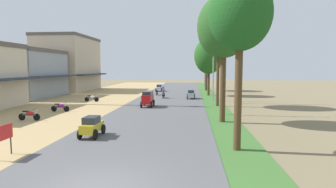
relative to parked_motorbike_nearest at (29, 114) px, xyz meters
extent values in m
cube|color=#999EA8|center=(-10.30, 16.70, 2.65)|extent=(6.43, 10.34, 6.40)
cube|color=#2D3847|center=(-6.49, 16.70, 2.52)|extent=(1.20, 10.34, 0.25)
cube|color=#59514C|center=(-10.30, 16.70, 6.10)|extent=(6.63, 10.54, 0.50)
cube|color=#C6B299|center=(-10.30, 28.91, 4.25)|extent=(8.14, 12.22, 9.60)
cube|color=#2D3847|center=(-5.63, 28.91, 2.52)|extent=(1.20, 12.22, 0.25)
cube|color=#59514C|center=(-10.30, 28.91, 9.30)|extent=(8.34, 12.42, 0.50)
cylinder|color=black|center=(0.59, 0.00, -0.21)|extent=(0.56, 0.06, 0.56)
cylinder|color=black|center=(-0.65, 0.00, -0.21)|extent=(0.56, 0.06, 0.56)
cube|color=#333338|center=(-0.03, 0.00, -0.03)|extent=(1.12, 0.12, 0.12)
ellipsoid|color=red|center=(0.05, 0.00, 0.11)|extent=(0.64, 0.28, 0.32)
cube|color=black|center=(-0.31, 0.00, 0.23)|extent=(0.44, 0.20, 0.10)
cylinder|color=#A5A8AD|center=(0.53, 0.00, 0.06)|extent=(0.26, 0.05, 0.68)
cylinder|color=black|center=(0.47, 0.00, 0.43)|extent=(0.04, 0.54, 0.04)
cylinder|color=black|center=(0.89, 4.48, -0.21)|extent=(0.56, 0.06, 0.56)
cylinder|color=black|center=(-0.35, 4.48, -0.21)|extent=(0.56, 0.06, 0.56)
cube|color=#333338|center=(0.27, 4.48, -0.03)|extent=(1.12, 0.12, 0.12)
ellipsoid|color=#8C1E8C|center=(0.35, 4.48, 0.11)|extent=(0.64, 0.28, 0.32)
cube|color=black|center=(-0.01, 4.48, 0.23)|extent=(0.44, 0.20, 0.10)
cylinder|color=#A5A8AD|center=(0.83, 4.48, 0.06)|extent=(0.26, 0.05, 0.68)
cylinder|color=black|center=(0.77, 4.48, 0.43)|extent=(0.04, 0.54, 0.04)
cylinder|color=black|center=(1.00, 12.33, -0.21)|extent=(0.56, 0.06, 0.56)
cylinder|color=black|center=(-0.24, 12.33, -0.21)|extent=(0.56, 0.06, 0.56)
cube|color=#333338|center=(0.38, 12.33, -0.03)|extent=(1.12, 0.12, 0.12)
ellipsoid|color=silver|center=(0.46, 12.33, 0.11)|extent=(0.64, 0.28, 0.32)
cube|color=black|center=(0.10, 12.33, 0.23)|extent=(0.44, 0.20, 0.10)
cylinder|color=#A5A8AD|center=(0.94, 12.33, 0.06)|extent=(0.26, 0.05, 0.68)
cylinder|color=black|center=(0.88, 12.33, 0.43)|extent=(0.04, 0.54, 0.04)
cylinder|color=#262628|center=(4.16, -8.10, -0.09)|extent=(0.06, 0.06, 0.80)
cube|color=red|center=(4.16, -8.60, 0.66)|extent=(0.04, 1.30, 0.70)
cylinder|color=#4C351E|center=(15.15, -6.44, 2.39)|extent=(0.37, 0.37, 5.77)
ellipsoid|color=#1B511D|center=(15.15, -6.44, 6.28)|extent=(3.07, 3.07, 3.62)
cylinder|color=#4C351E|center=(15.19, 0.84, 2.49)|extent=(0.43, 0.43, 5.97)
ellipsoid|color=#265420|center=(15.19, 0.84, 6.77)|extent=(4.02, 4.02, 4.72)
cylinder|color=#4C351E|center=(15.62, 9.85, 2.84)|extent=(0.33, 0.33, 6.66)
ellipsoid|color=#225C23|center=(15.62, 9.85, 7.73)|extent=(4.50, 4.50, 5.69)
cylinder|color=#4C351E|center=(15.31, 21.63, 1.77)|extent=(0.37, 0.37, 4.53)
ellipsoid|color=#22561C|center=(15.31, 21.63, 5.54)|extent=(4.47, 4.47, 5.47)
cylinder|color=#4C351E|center=(15.40, 31.16, 2.11)|extent=(0.43, 0.43, 5.20)
ellipsoid|color=#255F17|center=(15.40, 31.16, 6.14)|extent=(4.56, 4.56, 5.18)
cylinder|color=gray|center=(15.50, 4.37, 3.27)|extent=(0.16, 0.16, 7.52)
cylinder|color=gray|center=(14.80, 4.37, 6.88)|extent=(1.40, 0.08, 0.08)
ellipsoid|color=silver|center=(14.10, 4.37, 6.81)|extent=(0.36, 0.20, 0.14)
cylinder|color=gray|center=(16.20, 4.37, 6.88)|extent=(1.40, 0.08, 0.08)
ellipsoid|color=silver|center=(16.90, 4.37, 6.81)|extent=(0.36, 0.20, 0.14)
cylinder|color=gray|center=(15.50, 15.05, 3.11)|extent=(0.16, 0.16, 7.20)
cylinder|color=gray|center=(14.80, 15.05, 6.56)|extent=(1.40, 0.08, 0.08)
ellipsoid|color=silver|center=(14.10, 15.05, 6.49)|extent=(0.36, 0.20, 0.14)
cylinder|color=gray|center=(16.20, 15.05, 6.56)|extent=(1.40, 0.08, 0.08)
ellipsoid|color=silver|center=(16.90, 15.05, 6.49)|extent=(0.36, 0.20, 0.14)
cylinder|color=gray|center=(15.50, 27.00, 3.56)|extent=(0.16, 0.16, 8.11)
cylinder|color=gray|center=(14.80, 27.00, 7.47)|extent=(1.40, 0.08, 0.08)
ellipsoid|color=silver|center=(14.10, 27.00, 7.40)|extent=(0.36, 0.20, 0.14)
cylinder|color=gray|center=(16.20, 27.00, 7.47)|extent=(1.40, 0.08, 0.08)
ellipsoid|color=silver|center=(16.90, 27.00, 7.40)|extent=(0.36, 0.20, 0.14)
cylinder|color=gray|center=(15.50, 39.97, 3.05)|extent=(0.16, 0.16, 7.08)
cylinder|color=gray|center=(14.80, 39.97, 6.44)|extent=(1.40, 0.08, 0.08)
ellipsoid|color=silver|center=(14.10, 39.97, 6.37)|extent=(0.36, 0.20, 0.14)
cylinder|color=gray|center=(16.20, 39.97, 6.44)|extent=(1.40, 0.08, 0.08)
ellipsoid|color=silver|center=(16.90, 39.97, 6.37)|extent=(0.36, 0.20, 0.14)
cylinder|color=brown|center=(18.44, 12.69, 4.34)|extent=(0.20, 0.20, 9.78)
cube|color=#473323|center=(18.44, 12.69, 8.72)|extent=(1.80, 0.10, 0.10)
cube|color=gold|center=(6.86, -4.58, 0.11)|extent=(0.84, 1.95, 0.50)
cube|color=#232B38|center=(6.86, -4.63, 0.56)|extent=(0.77, 1.10, 0.40)
cylinder|color=black|center=(6.39, -3.88, -0.17)|extent=(0.10, 0.60, 0.60)
cylinder|color=black|center=(7.33, -3.88, -0.17)|extent=(0.10, 0.60, 0.60)
cylinder|color=black|center=(6.39, -5.28, -0.17)|extent=(0.10, 0.60, 0.60)
cylinder|color=black|center=(7.33, -5.28, -0.17)|extent=(0.10, 0.60, 0.60)
cube|color=red|center=(8.09, 8.42, 0.38)|extent=(0.95, 2.40, 0.95)
cube|color=#232B38|center=(8.09, 8.52, 1.03)|extent=(0.87, 2.00, 0.35)
cylinder|color=black|center=(7.56, 9.28, -0.13)|extent=(0.12, 0.68, 0.68)
cylinder|color=black|center=(8.63, 9.28, -0.13)|extent=(0.12, 0.68, 0.68)
cylinder|color=black|center=(7.56, 7.55, -0.13)|extent=(0.12, 0.68, 0.68)
cylinder|color=black|center=(8.63, 7.55, -0.13)|extent=(0.12, 0.68, 0.68)
cube|color=#B7BCC1|center=(12.68, 16.69, 0.10)|extent=(0.88, 2.25, 0.44)
cube|color=#232B38|center=(12.68, 16.59, 0.52)|extent=(0.81, 1.30, 0.40)
cylinder|color=black|center=(13.18, 15.88, -0.15)|extent=(0.11, 0.64, 0.64)
cylinder|color=black|center=(12.19, 15.88, -0.15)|extent=(0.11, 0.64, 0.64)
cylinder|color=black|center=(13.18, 17.50, -0.15)|extent=(0.11, 0.64, 0.64)
cylinder|color=black|center=(12.19, 17.50, -0.15)|extent=(0.11, 0.64, 0.64)
cube|color=silver|center=(6.89, 28.16, 0.10)|extent=(0.88, 2.25, 0.44)
cube|color=#232B38|center=(6.89, 28.26, 0.52)|extent=(0.81, 1.30, 0.40)
cylinder|color=black|center=(6.40, 28.97, -0.15)|extent=(0.11, 0.64, 0.64)
cylinder|color=black|center=(7.39, 28.97, -0.15)|extent=(0.11, 0.64, 0.64)
cylinder|color=black|center=(6.40, 27.35, -0.15)|extent=(0.11, 0.64, 0.64)
cylinder|color=black|center=(7.39, 27.35, -0.15)|extent=(0.11, 0.64, 0.64)
cylinder|color=black|center=(8.88, 17.64, -0.19)|extent=(0.06, 0.56, 0.56)
cylinder|color=black|center=(8.88, 16.40, -0.19)|extent=(0.06, 0.56, 0.56)
cube|color=#333338|center=(8.88, 17.02, -0.01)|extent=(0.12, 1.12, 0.12)
ellipsoid|color=silver|center=(8.88, 17.10, 0.13)|extent=(0.28, 0.64, 0.32)
cube|color=black|center=(8.88, 16.74, 0.25)|extent=(0.20, 0.44, 0.10)
cylinder|color=#A5A8AD|center=(8.88, 17.58, 0.08)|extent=(0.05, 0.26, 0.68)
cylinder|color=black|center=(8.88, 17.52, 0.45)|extent=(0.54, 0.04, 0.04)
ellipsoid|color=#724C8C|center=(8.88, 16.82, 0.65)|extent=(0.36, 0.28, 0.64)
sphere|color=blue|center=(8.88, 16.86, 1.05)|extent=(0.28, 0.28, 0.28)
cylinder|color=#2D2D38|center=(8.74, 16.92, 0.01)|extent=(0.12, 0.12, 0.48)
cylinder|color=#2D2D38|center=(9.02, 16.92, 0.01)|extent=(0.12, 0.12, 0.48)
cylinder|color=black|center=(7.41, 21.83, -0.19)|extent=(0.06, 0.56, 0.56)
cylinder|color=black|center=(7.41, 20.59, -0.19)|extent=(0.06, 0.56, 0.56)
cube|color=#333338|center=(7.41, 21.21, -0.01)|extent=(0.12, 1.12, 0.12)
ellipsoid|color=black|center=(7.41, 21.29, 0.13)|extent=(0.28, 0.64, 0.32)
cube|color=black|center=(7.41, 20.93, 0.25)|extent=(0.20, 0.44, 0.10)
cylinder|color=#A5A8AD|center=(7.41, 21.77, 0.08)|extent=(0.05, 0.26, 0.68)
cylinder|color=black|center=(7.41, 21.71, 0.45)|extent=(0.54, 0.04, 0.04)
camera|label=1|loc=(12.88, -20.16, 3.63)|focal=28.99mm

